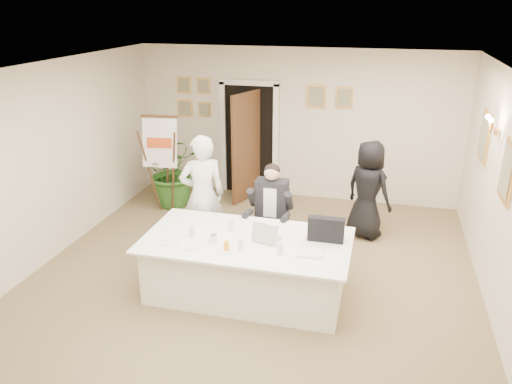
{
  "coord_description": "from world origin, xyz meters",
  "views": [
    {
      "loc": [
        1.55,
        -5.51,
        3.57
      ],
      "look_at": [
        -0.03,
        0.6,
        1.14
      ],
      "focal_mm": 35.0,
      "sensor_mm": 36.0,
      "label": 1
    }
  ],
  "objects_px": {
    "flip_chart": "(163,169)",
    "laptop_bag": "(326,229)",
    "conference_table": "(247,266)",
    "paper_stack": "(309,253)",
    "oj_glass": "(226,246)",
    "standing_man": "(203,195)",
    "laptop": "(267,229)",
    "standing_woman": "(368,190)",
    "potted_palm": "(174,170)",
    "steel_jug": "(214,239)",
    "seated_man": "(271,212)"
  },
  "relations": [
    {
      "from": "conference_table",
      "to": "steel_jug",
      "type": "xyz_separation_m",
      "value": [
        -0.36,
        -0.2,
        0.44
      ]
    },
    {
      "from": "laptop",
      "to": "standing_man",
      "type": "bearing_deg",
      "value": 154.38
    },
    {
      "from": "flip_chart",
      "to": "steel_jug",
      "type": "bearing_deg",
      "value": -53.94
    },
    {
      "from": "paper_stack",
      "to": "oj_glass",
      "type": "bearing_deg",
      "value": -169.69
    },
    {
      "from": "laptop",
      "to": "oj_glass",
      "type": "xyz_separation_m",
      "value": [
        -0.39,
        -0.43,
        -0.07
      ]
    },
    {
      "from": "seated_man",
      "to": "paper_stack",
      "type": "height_order",
      "value": "seated_man"
    },
    {
      "from": "standing_woman",
      "to": "oj_glass",
      "type": "bearing_deg",
      "value": 90.62
    },
    {
      "from": "flip_chart",
      "to": "oj_glass",
      "type": "xyz_separation_m",
      "value": [
        1.99,
        -2.61,
        0.04
      ]
    },
    {
      "from": "steel_jug",
      "to": "standing_man",
      "type": "bearing_deg",
      "value": 116.08
    },
    {
      "from": "seated_man",
      "to": "laptop_bag",
      "type": "xyz_separation_m",
      "value": [
        0.89,
        -0.84,
        0.21
      ]
    },
    {
      "from": "conference_table",
      "to": "potted_palm",
      "type": "xyz_separation_m",
      "value": [
        -2.1,
        2.61,
        0.27
      ]
    },
    {
      "from": "flip_chart",
      "to": "laptop_bag",
      "type": "relative_size",
      "value": 3.88
    },
    {
      "from": "seated_man",
      "to": "steel_jug",
      "type": "bearing_deg",
      "value": -96.14
    },
    {
      "from": "standing_woman",
      "to": "paper_stack",
      "type": "relative_size",
      "value": 4.98
    },
    {
      "from": "potted_palm",
      "to": "laptop_bag",
      "type": "bearing_deg",
      "value": -38.18
    },
    {
      "from": "seated_man",
      "to": "laptop",
      "type": "xyz_separation_m",
      "value": [
        0.17,
        -0.98,
        0.19
      ]
    },
    {
      "from": "standing_man",
      "to": "standing_woman",
      "type": "relative_size",
      "value": 1.15
    },
    {
      "from": "conference_table",
      "to": "paper_stack",
      "type": "xyz_separation_m",
      "value": [
        0.82,
        -0.2,
        0.4
      ]
    },
    {
      "from": "conference_table",
      "to": "standing_man",
      "type": "distance_m",
      "value": 1.44
    },
    {
      "from": "seated_man",
      "to": "paper_stack",
      "type": "xyz_separation_m",
      "value": [
        0.74,
        -1.24,
        0.07
      ]
    },
    {
      "from": "oj_glass",
      "to": "steel_jug",
      "type": "xyz_separation_m",
      "value": [
        -0.22,
        0.17,
        -0.01
      ]
    },
    {
      "from": "laptop",
      "to": "oj_glass",
      "type": "relative_size",
      "value": 2.76
    },
    {
      "from": "potted_palm",
      "to": "flip_chart",
      "type": "bearing_deg",
      "value": -94.91
    },
    {
      "from": "standing_woman",
      "to": "flip_chart",
      "type": "bearing_deg",
      "value": 30.43
    },
    {
      "from": "conference_table",
      "to": "seated_man",
      "type": "bearing_deg",
      "value": 85.87
    },
    {
      "from": "standing_man",
      "to": "laptop_bag",
      "type": "xyz_separation_m",
      "value": [
        1.89,
        -0.76,
        0.02
      ]
    },
    {
      "from": "standing_man",
      "to": "steel_jug",
      "type": "height_order",
      "value": "standing_man"
    },
    {
      "from": "standing_woman",
      "to": "steel_jug",
      "type": "relative_size",
      "value": 14.38
    },
    {
      "from": "steel_jug",
      "to": "paper_stack",
      "type": "bearing_deg",
      "value": 0.2
    },
    {
      "from": "laptop",
      "to": "conference_table",
      "type": "bearing_deg",
      "value": -154.64
    },
    {
      "from": "flip_chart",
      "to": "conference_table",
      "type": "bearing_deg",
      "value": -46.28
    },
    {
      "from": "standing_man",
      "to": "laptop",
      "type": "height_order",
      "value": "standing_man"
    },
    {
      "from": "standing_woman",
      "to": "potted_palm",
      "type": "bearing_deg",
      "value": 24.24
    },
    {
      "from": "laptop",
      "to": "standing_woman",
      "type": "bearing_deg",
      "value": 72.61
    },
    {
      "from": "standing_woman",
      "to": "laptop_bag",
      "type": "relative_size",
      "value": 3.55
    },
    {
      "from": "steel_jug",
      "to": "flip_chart",
      "type": "bearing_deg",
      "value": 126.06
    },
    {
      "from": "laptop_bag",
      "to": "potted_palm",
      "type": "bearing_deg",
      "value": 141.34
    },
    {
      "from": "standing_man",
      "to": "flip_chart",
      "type": "bearing_deg",
      "value": -76.05
    },
    {
      "from": "conference_table",
      "to": "seated_man",
      "type": "xyz_separation_m",
      "value": [
        0.08,
        1.04,
        0.33
      ]
    },
    {
      "from": "flip_chart",
      "to": "laptop_bag",
      "type": "xyz_separation_m",
      "value": [
        3.1,
        -2.03,
        0.13
      ]
    },
    {
      "from": "oj_glass",
      "to": "laptop",
      "type": "bearing_deg",
      "value": 47.6
    },
    {
      "from": "potted_palm",
      "to": "paper_stack",
      "type": "relative_size",
      "value": 4.15
    },
    {
      "from": "oj_glass",
      "to": "potted_palm",
      "type": "bearing_deg",
      "value": 123.27
    },
    {
      "from": "laptop_bag",
      "to": "paper_stack",
      "type": "bearing_deg",
      "value": -110.34
    },
    {
      "from": "paper_stack",
      "to": "steel_jug",
      "type": "relative_size",
      "value": 2.89
    },
    {
      "from": "conference_table",
      "to": "standing_woman",
      "type": "height_order",
      "value": "standing_woman"
    },
    {
      "from": "standing_woman",
      "to": "steel_jug",
      "type": "xyz_separation_m",
      "value": [
        -1.76,
        -2.31,
        0.04
      ]
    },
    {
      "from": "conference_table",
      "to": "standing_man",
      "type": "relative_size",
      "value": 1.43
    },
    {
      "from": "standing_man",
      "to": "paper_stack",
      "type": "distance_m",
      "value": 2.1
    },
    {
      "from": "paper_stack",
      "to": "oj_glass",
      "type": "xyz_separation_m",
      "value": [
        -0.96,
        -0.18,
        0.05
      ]
    }
  ]
}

